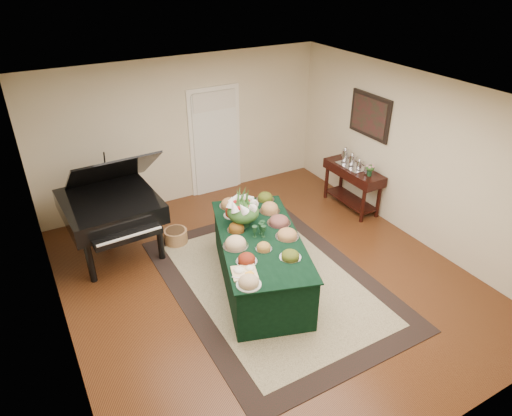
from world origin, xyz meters
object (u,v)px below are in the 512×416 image
grand_piano (111,205)px  mahogany_sideboard (353,177)px  floral_centerpiece (243,208)px  buffet_table (260,260)px

grand_piano → mahogany_sideboard: (4.22, -0.69, -0.22)m
mahogany_sideboard → floral_centerpiece: bearing=-164.3°
buffet_table → floral_centerpiece: 0.78m
floral_centerpiece → grand_piano: bearing=136.8°
buffet_table → floral_centerpiece: size_ratio=5.28×
grand_piano → floral_centerpiece: bearing=-43.2°
buffet_table → floral_centerpiece: floral_centerpiece is taller
grand_piano → buffet_table: bearing=-49.0°
floral_centerpiece → mahogany_sideboard: bearing=15.7°
buffet_table → floral_centerpiece: bearing=98.0°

